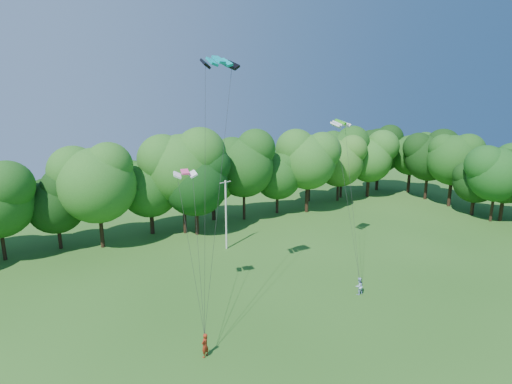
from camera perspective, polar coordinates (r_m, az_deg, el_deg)
utility_pole at (r=44.87m, az=-4.31°, el=-3.17°), size 1.56×0.47×7.96m
kite_flyer_left at (r=28.39m, az=-7.32°, el=-20.89°), size 0.73×0.65×1.69m
kite_flyer_right at (r=36.84m, az=14.50°, el=-12.89°), size 0.77×0.61×1.55m
kite_teal at (r=30.45m, az=-5.35°, el=18.30°), size 2.82×1.35×0.67m
kite_green at (r=42.93m, az=12.00°, el=9.80°), size 2.89×2.01×0.55m
kite_pink at (r=31.11m, az=-10.12°, el=2.85°), size 1.92×1.22×0.35m
tree_back_center at (r=49.25m, az=-8.69°, el=2.81°), size 8.78×8.78×12.77m
tree_back_east at (r=67.13m, az=11.84°, el=5.23°), size 8.53×8.53×12.41m
tree_flank_east at (r=63.33m, az=31.22°, el=2.81°), size 8.15×8.15×11.85m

